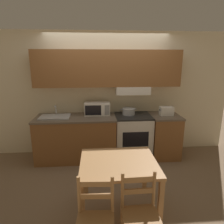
{
  "coord_description": "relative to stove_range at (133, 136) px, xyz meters",
  "views": [
    {
      "loc": [
        -0.23,
        -4.18,
        1.98
      ],
      "look_at": [
        0.05,
        -0.59,
        1.04
      ],
      "focal_mm": 32.0,
      "sensor_mm": 36.0,
      "label": 1
    }
  ],
  "objects": [
    {
      "name": "microwave",
      "position": [
        -0.73,
        0.14,
        0.57
      ],
      "size": [
        0.51,
        0.32,
        0.25
      ],
      "color": "white",
      "rests_on": "lower_counter_main"
    },
    {
      "name": "toaster",
      "position": [
        0.67,
        -0.04,
        0.53
      ],
      "size": [
        0.28,
        0.18,
        0.17
      ],
      "color": "white",
      "rests_on": "lower_counter_right_stub"
    },
    {
      "name": "wall_back",
      "position": [
        -0.49,
        0.25,
        1.09
      ],
      "size": [
        5.29,
        0.38,
        2.55
      ],
      "color": "beige",
      "rests_on": "ground_plane"
    },
    {
      "name": "lower_counter_main",
      "position": [
        -1.16,
        -0.02,
        0.0
      ],
      "size": [
        1.59,
        0.7,
        0.89
      ],
      "color": "brown",
      "rests_on": "ground_plane"
    },
    {
      "name": "sink_basin",
      "position": [
        -1.56,
        -0.02,
        0.46
      ],
      "size": [
        0.58,
        0.38,
        0.22
      ],
      "color": "#B7BABF",
      "rests_on": "lower_counter_main"
    },
    {
      "name": "ground_plane",
      "position": [
        -0.5,
        0.32,
        -0.45
      ],
      "size": [
        16.0,
        16.0,
        0.0
      ],
      "primitive_type": "plane",
      "color": "#7F664C"
    },
    {
      "name": "chair_left_of_table",
      "position": [
        -0.78,
        -2.22,
        -0.03
      ],
      "size": [
        0.4,
        0.4,
        0.85
      ],
      "rotation": [
        0.0,
        0.0,
        -0.06
      ],
      "color": "#B27F4C",
      "rests_on": "ground_plane"
    },
    {
      "name": "stove_range",
      "position": [
        0.0,
        0.0,
        0.0
      ],
      "size": [
        0.72,
        0.64,
        0.89
      ],
      "color": "white",
      "rests_on": "ground_plane"
    },
    {
      "name": "cooking_pot",
      "position": [
        -0.08,
        0.07,
        0.52
      ],
      "size": [
        0.35,
        0.27,
        0.14
      ],
      "color": "#B7BABF",
      "rests_on": "stove_range"
    },
    {
      "name": "chair_right_of_table",
      "position": [
        -0.31,
        -2.17,
        -0.03
      ],
      "size": [
        0.39,
        0.39,
        0.85
      ],
      "rotation": [
        0.0,
        0.0,
        0.02
      ],
      "color": "#B27F4C",
      "rests_on": "ground_plane"
    },
    {
      "name": "dining_table",
      "position": [
        -0.48,
        -1.59,
        0.18
      ],
      "size": [
        0.97,
        0.82,
        0.73
      ],
      "color": "#B27F4C",
      "rests_on": "ground_plane"
    },
    {
      "name": "lower_counter_right_stub",
      "position": [
        0.66,
        -0.02,
        0.0
      ],
      "size": [
        0.58,
        0.7,
        0.89
      ],
      "color": "brown",
      "rests_on": "ground_plane"
    }
  ]
}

